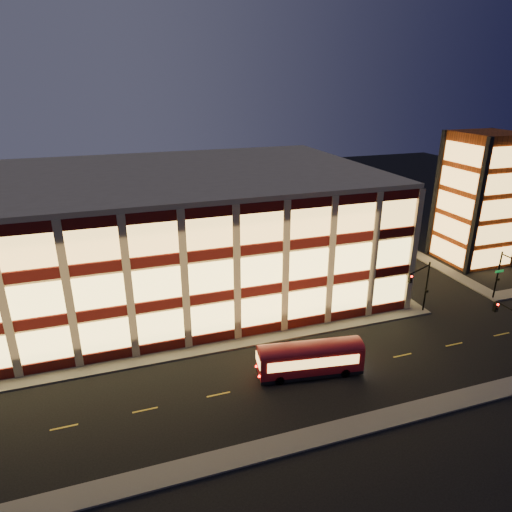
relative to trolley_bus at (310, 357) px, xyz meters
name	(u,v)px	position (x,y,z in m)	size (l,w,h in m)	color
ground	(223,352)	(-6.39, 5.77, -1.74)	(200.00, 200.00, 0.00)	black
sidewalk_office_south	(190,351)	(-9.39, 6.77, -1.66)	(54.00, 2.00, 0.15)	#514F4C
sidewalk_office_east	(348,260)	(16.61, 22.77, -1.66)	(2.00, 30.00, 0.15)	#514F4C
sidewalk_tower_west	(412,252)	(27.61, 22.77, -1.66)	(2.00, 30.00, 0.15)	#514F4C
sidewalk_near	(270,448)	(-6.39, -7.23, -1.66)	(100.00, 2.00, 0.15)	#514F4C
office_building	(163,231)	(-9.31, 22.68, 5.51)	(50.45, 30.45, 14.50)	tan
stair_tower	(479,199)	(33.56, 17.72, 7.25)	(8.60, 8.60, 18.00)	#8C3814
traffic_signal_far	(421,282)	(15.82, 6.00, 2.38)	(3.79, 1.87, 6.00)	black
traffic_signal_right	(509,271)	(27.11, 5.14, 2.37)	(1.20, 4.37, 6.00)	black
trolley_bus	(310,357)	(0.00, 0.00, 0.00)	(9.48, 3.63, 3.13)	maroon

